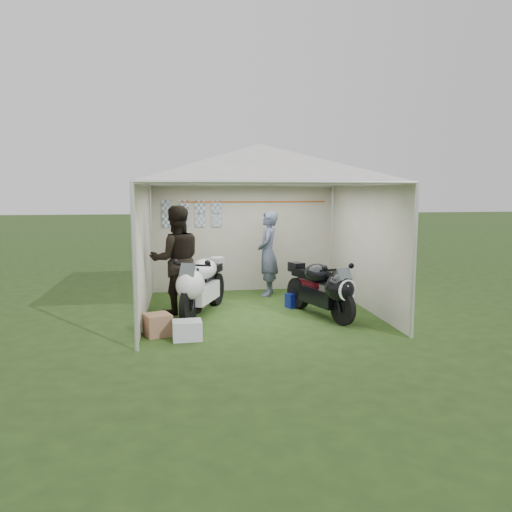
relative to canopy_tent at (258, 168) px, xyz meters
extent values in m
plane|color=#233A16|center=(0.00, -0.03, -2.58)|extent=(80.00, 80.00, 0.00)
cylinder|color=silver|center=(-2.00, -2.03, -1.43)|extent=(0.06, 0.06, 2.30)
cylinder|color=silver|center=(2.00, -2.03, -1.43)|extent=(0.06, 0.06, 2.30)
cylinder|color=silver|center=(-2.00, 1.97, -1.43)|extent=(0.06, 0.06, 2.30)
cylinder|color=silver|center=(2.00, 1.97, -1.43)|extent=(0.06, 0.06, 2.30)
cube|color=beige|center=(0.00, 1.97, -1.43)|extent=(4.00, 0.02, 2.30)
cube|color=beige|center=(-2.00, -0.03, -1.43)|extent=(0.02, 4.00, 2.30)
cube|color=beige|center=(2.00, -0.03, -1.43)|extent=(0.02, 4.00, 2.30)
pyramid|color=white|center=(0.00, -0.03, 0.07)|extent=(5.66, 5.66, 0.70)
cube|color=#99A5B7|center=(-1.65, 1.95, -0.73)|extent=(0.22, 0.02, 0.28)
cube|color=#99A5B7|center=(-1.30, 1.95, -0.73)|extent=(0.22, 0.02, 0.28)
cube|color=#99A5B7|center=(-0.95, 1.95, -0.73)|extent=(0.22, 0.01, 0.28)
cube|color=#99A5B7|center=(-0.60, 1.95, -0.73)|extent=(0.22, 0.01, 0.28)
cube|color=#99A5B7|center=(-1.65, 1.95, -1.03)|extent=(0.22, 0.02, 0.28)
cube|color=#99A5B7|center=(-1.30, 1.95, -1.03)|extent=(0.22, 0.01, 0.28)
cube|color=#99A5B7|center=(-0.95, 1.95, -1.03)|extent=(0.22, 0.02, 0.28)
cube|color=#99A5B7|center=(-0.60, 1.95, -1.03)|extent=(0.22, 0.01, 0.28)
cylinder|color=#D8590C|center=(0.20, 1.94, -0.63)|extent=(3.20, 0.02, 0.02)
cylinder|color=black|center=(-1.27, -0.71, -2.27)|extent=(0.33, 0.61, 0.61)
cylinder|color=black|center=(-0.73, 0.62, -2.27)|extent=(0.37, 0.63, 0.61)
cube|color=silver|center=(-1.02, -0.09, -2.19)|extent=(0.69, 1.03, 0.31)
ellipsoid|color=silver|center=(-1.23, -0.61, -1.94)|extent=(0.66, 0.74, 0.51)
ellipsoid|color=silver|center=(-0.98, 0.01, -1.78)|extent=(0.66, 0.75, 0.36)
cube|color=black|center=(-0.83, 0.39, -1.84)|extent=(0.48, 0.67, 0.14)
cube|color=silver|center=(-0.70, 0.70, -1.76)|extent=(0.32, 0.37, 0.18)
cube|color=black|center=(-0.86, 0.29, -2.01)|extent=(0.31, 0.56, 0.10)
cube|color=#3F474C|center=(-1.28, -0.73, -1.67)|extent=(0.28, 0.23, 0.22)
cylinder|color=black|center=(1.22, -1.17, -2.29)|extent=(0.28, 0.58, 0.58)
cylinder|color=black|center=(0.78, 0.10, -2.29)|extent=(0.32, 0.59, 0.58)
cube|color=black|center=(1.02, -0.58, -2.21)|extent=(0.61, 0.97, 0.29)
ellipsoid|color=black|center=(1.19, -1.08, -1.98)|extent=(0.60, 0.69, 0.48)
ellipsoid|color=black|center=(0.98, -0.49, -1.82)|extent=(0.59, 0.70, 0.34)
cube|color=black|center=(0.86, -0.12, -1.88)|extent=(0.42, 0.63, 0.13)
cube|color=black|center=(0.76, 0.18, -1.81)|extent=(0.29, 0.34, 0.17)
cube|color=maroon|center=(0.89, -0.21, -2.05)|extent=(0.26, 0.53, 0.10)
cube|color=#3F474C|center=(1.23, -1.19, -1.73)|extent=(0.26, 0.21, 0.20)
cylinder|color=white|center=(1.26, -1.28, -1.98)|extent=(0.33, 0.13, 0.35)
cube|color=#1B2BCD|center=(0.75, 0.19, -2.44)|extent=(0.40, 0.32, 0.26)
imported|color=black|center=(-1.46, 0.08, -1.61)|extent=(1.03, 0.86, 1.93)
imported|color=slate|center=(0.42, 1.35, -1.69)|extent=(0.58, 0.73, 1.77)
cube|color=black|center=(1.64, 0.89, -2.30)|extent=(0.66, 0.59, 0.54)
cube|color=silver|center=(-1.31, -1.61, -2.43)|extent=(0.44, 0.35, 0.28)
cube|color=#896046|center=(-1.75, -1.32, -2.41)|extent=(0.47, 0.47, 0.33)
camera|label=1|loc=(-1.38, -8.82, -0.40)|focal=35.00mm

